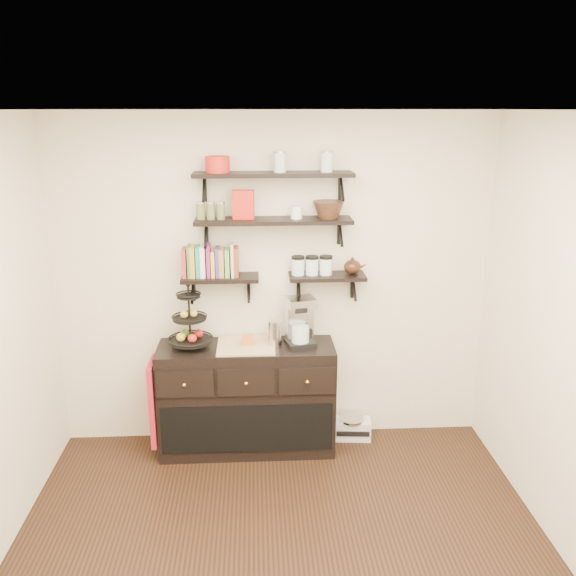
{
  "coord_description": "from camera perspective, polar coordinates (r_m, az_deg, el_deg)",
  "views": [
    {
      "loc": [
        -0.15,
        -2.98,
        2.71
      ],
      "look_at": [
        0.08,
        1.15,
        1.49
      ],
      "focal_mm": 38.0,
      "sensor_mm": 36.0,
      "label": 1
    }
  ],
  "objects": [
    {
      "name": "ceiling",
      "position": [
        2.98,
        -0.4,
        16.3
      ],
      "size": [
        3.5,
        3.5,
        0.02
      ],
      "primitive_type": "cube",
      "color": "white",
      "rests_on": "back_wall"
    },
    {
      "name": "back_wall",
      "position": [
        4.92,
        -1.37,
        0.45
      ],
      "size": [
        3.5,
        0.02,
        2.7
      ],
      "primitive_type": "cube",
      "color": "#F4E8CF",
      "rests_on": "ground"
    },
    {
      "name": "shelf_top",
      "position": [
        4.63,
        -1.39,
        10.55
      ],
      "size": [
        1.2,
        0.27,
        0.23
      ],
      "color": "black",
      "rests_on": "back_wall"
    },
    {
      "name": "shelf_mid",
      "position": [
        4.68,
        -1.36,
        6.28
      ],
      "size": [
        1.2,
        0.27,
        0.23
      ],
      "color": "black",
      "rests_on": "back_wall"
    },
    {
      "name": "shelf_low_left",
      "position": [
        4.8,
        -6.35,
        0.88
      ],
      "size": [
        0.6,
        0.25,
        0.23
      ],
      "color": "black",
      "rests_on": "back_wall"
    },
    {
      "name": "shelf_low_right",
      "position": [
        4.82,
        3.67,
        1.03
      ],
      "size": [
        0.6,
        0.25,
        0.23
      ],
      "color": "black",
      "rests_on": "back_wall"
    },
    {
      "name": "cookbooks",
      "position": [
        4.76,
        -7.04,
        2.45
      ],
      "size": [
        0.43,
        0.15,
        0.26
      ],
      "color": "#AD2730",
      "rests_on": "shelf_low_left"
    },
    {
      "name": "glass_canisters",
      "position": [
        4.78,
        2.26,
        2.01
      ],
      "size": [
        0.32,
        0.1,
        0.13
      ],
      "color": "silver",
      "rests_on": "shelf_low_right"
    },
    {
      "name": "sideboard",
      "position": [
        5.03,
        -3.85,
        -10.21
      ],
      "size": [
        1.4,
        0.5,
        0.92
      ],
      "color": "black",
      "rests_on": "floor"
    },
    {
      "name": "fruit_stand",
      "position": [
        4.81,
        -9.12,
        -3.59
      ],
      "size": [
        0.34,
        0.34,
        0.5
      ],
      "rotation": [
        0.0,
        0.0,
        -0.34
      ],
      "color": "black",
      "rests_on": "sideboard"
    },
    {
      "name": "candle",
      "position": [
        4.83,
        -3.74,
        -4.86
      ],
      "size": [
        0.08,
        0.08,
        0.08
      ],
      "primitive_type": "cube",
      "color": "#BE612B",
      "rests_on": "sideboard"
    },
    {
      "name": "coffee_maker",
      "position": [
        4.82,
        1.13,
        -3.18
      ],
      "size": [
        0.26,
        0.25,
        0.4
      ],
      "rotation": [
        0.0,
        0.0,
        0.24
      ],
      "color": "black",
      "rests_on": "sideboard"
    },
    {
      "name": "thermal_carafe",
      "position": [
        4.79,
        -1.25,
        -4.3
      ],
      "size": [
        0.11,
        0.11,
        0.22
      ],
      "primitive_type": "cylinder",
      "color": "silver",
      "rests_on": "sideboard"
    },
    {
      "name": "apron",
      "position": [
        4.99,
        -12.42,
        -10.37
      ],
      "size": [
        0.04,
        0.29,
        0.68
      ],
      "primitive_type": "cube",
      "color": "maroon",
      "rests_on": "sideboard"
    },
    {
      "name": "radio",
      "position": [
        5.35,
        5.95,
        -12.89
      ],
      "size": [
        0.33,
        0.23,
        0.19
      ],
      "rotation": [
        0.0,
        0.0,
        -0.09
      ],
      "color": "silver",
      "rests_on": "floor"
    },
    {
      "name": "recipe_box",
      "position": [
        4.65,
        -4.2,
        7.79
      ],
      "size": [
        0.17,
        0.08,
        0.22
      ],
      "primitive_type": "cube",
      "rotation": [
        0.0,
        0.0,
        -0.11
      ],
      "color": "red",
      "rests_on": "shelf_mid"
    },
    {
      "name": "walnut_bowl",
      "position": [
        4.69,
        3.8,
        7.32
      ],
      "size": [
        0.24,
        0.24,
        0.13
      ],
      "primitive_type": null,
      "color": "black",
      "rests_on": "shelf_mid"
    },
    {
      "name": "ramekins",
      "position": [
        4.67,
        0.8,
        7.1
      ],
      "size": [
        0.09,
        0.09,
        0.1
      ],
      "primitive_type": "cylinder",
      "color": "white",
      "rests_on": "shelf_mid"
    },
    {
      "name": "teapot",
      "position": [
        4.82,
        6.05,
        2.09
      ],
      "size": [
        0.2,
        0.16,
        0.14
      ],
      "primitive_type": null,
      "rotation": [
        0.0,
        0.0,
        -0.13
      ],
      "color": "black",
      "rests_on": "shelf_low_right"
    },
    {
      "name": "red_pot",
      "position": [
        4.62,
        -6.61,
        11.42
      ],
      "size": [
        0.18,
        0.18,
        0.12
      ],
      "primitive_type": "cylinder",
      "color": "red",
      "rests_on": "shelf_top"
    }
  ]
}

